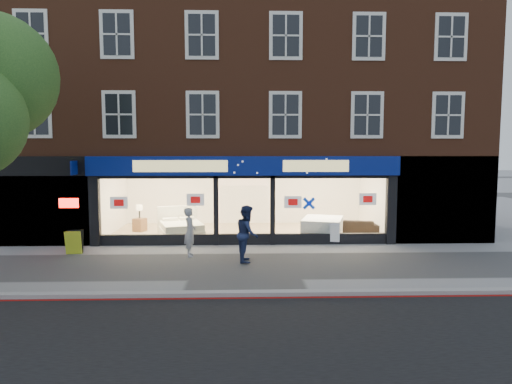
{
  "coord_description": "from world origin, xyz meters",
  "views": [
    {
      "loc": [
        -0.08,
        -13.73,
        3.59
      ],
      "look_at": [
        0.42,
        2.5,
        2.03
      ],
      "focal_mm": 32.0,
      "sensor_mm": 36.0,
      "label": 1
    }
  ],
  "objects_px": {
    "display_bed": "(181,228)",
    "pedestrian_grey": "(190,232)",
    "pedestrian_blue": "(247,233)",
    "sofa": "(355,226)",
    "mattress_stack": "(323,227)",
    "a_board": "(74,242)"
  },
  "relations": [
    {
      "from": "display_bed",
      "to": "mattress_stack",
      "type": "distance_m",
      "value": 5.64
    },
    {
      "from": "pedestrian_grey",
      "to": "pedestrian_blue",
      "type": "distance_m",
      "value": 2.05
    },
    {
      "from": "display_bed",
      "to": "sofa",
      "type": "height_order",
      "value": "display_bed"
    },
    {
      "from": "sofa",
      "to": "mattress_stack",
      "type": "bearing_deg",
      "value": 41.56
    },
    {
      "from": "display_bed",
      "to": "pedestrian_grey",
      "type": "distance_m",
      "value": 3.16
    },
    {
      "from": "pedestrian_grey",
      "to": "mattress_stack",
      "type": "bearing_deg",
      "value": -64.63
    },
    {
      "from": "sofa",
      "to": "a_board",
      "type": "xyz_separation_m",
      "value": [
        -10.39,
        -3.05,
        0.03
      ]
    },
    {
      "from": "display_bed",
      "to": "a_board",
      "type": "distance_m",
      "value": 4.2
    },
    {
      "from": "sofa",
      "to": "a_board",
      "type": "height_order",
      "value": "a_board"
    },
    {
      "from": "mattress_stack",
      "to": "pedestrian_grey",
      "type": "height_order",
      "value": "pedestrian_grey"
    },
    {
      "from": "display_bed",
      "to": "pedestrian_blue",
      "type": "bearing_deg",
      "value": -73.11
    },
    {
      "from": "mattress_stack",
      "to": "pedestrian_blue",
      "type": "xyz_separation_m",
      "value": [
        -3.02,
        -3.5,
        0.43
      ]
    },
    {
      "from": "display_bed",
      "to": "pedestrian_grey",
      "type": "relative_size",
      "value": 1.44
    },
    {
      "from": "display_bed",
      "to": "sofa",
      "type": "xyz_separation_m",
      "value": [
        7.13,
        0.41,
        -0.03
      ]
    },
    {
      "from": "display_bed",
      "to": "mattress_stack",
      "type": "xyz_separation_m",
      "value": [
        5.63,
        -0.33,
        0.06
      ]
    },
    {
      "from": "a_board",
      "to": "pedestrian_grey",
      "type": "xyz_separation_m",
      "value": [
        3.97,
        -0.41,
        0.41
      ]
    },
    {
      "from": "display_bed",
      "to": "pedestrian_grey",
      "type": "height_order",
      "value": "pedestrian_grey"
    },
    {
      "from": "a_board",
      "to": "pedestrian_grey",
      "type": "relative_size",
      "value": 0.5
    },
    {
      "from": "pedestrian_grey",
      "to": "pedestrian_blue",
      "type": "bearing_deg",
      "value": -115.84
    },
    {
      "from": "display_bed",
      "to": "sofa",
      "type": "bearing_deg",
      "value": -14.12
    },
    {
      "from": "a_board",
      "to": "pedestrian_grey",
      "type": "height_order",
      "value": "pedestrian_grey"
    },
    {
      "from": "pedestrian_grey",
      "to": "display_bed",
      "type": "bearing_deg",
      "value": 9.51
    }
  ]
}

